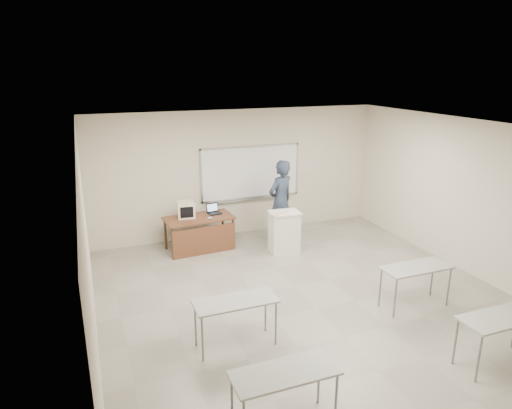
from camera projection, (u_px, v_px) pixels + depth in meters
name	position (u px, v px, depth m)	size (l,w,h in m)	color
floor	(316.00, 309.00, 7.73)	(7.00, 8.00, 0.01)	gray
whiteboard	(251.00, 173.00, 10.94)	(2.48, 0.10, 1.31)	white
student_desks	(364.00, 312.00, 6.33)	(4.40, 2.20, 0.73)	#A5A49F
instructor_desk	(200.00, 227.00, 10.01)	(1.49, 0.75, 0.75)	brown
podium	(284.00, 232.00, 10.01)	(0.66, 0.48, 0.92)	white
crt_monitor	(186.00, 210.00, 10.03)	(0.37, 0.42, 0.35)	beige
laptop	(214.00, 211.00, 10.31)	(0.29, 0.27, 0.22)	black
mouse	(210.00, 218.00, 9.93)	(0.11, 0.07, 0.04)	#B6B8BF
keyboard	(280.00, 214.00, 9.71)	(0.43, 0.14, 0.02)	beige
presenter	(281.00, 202.00, 10.46)	(0.70, 0.46, 1.93)	black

